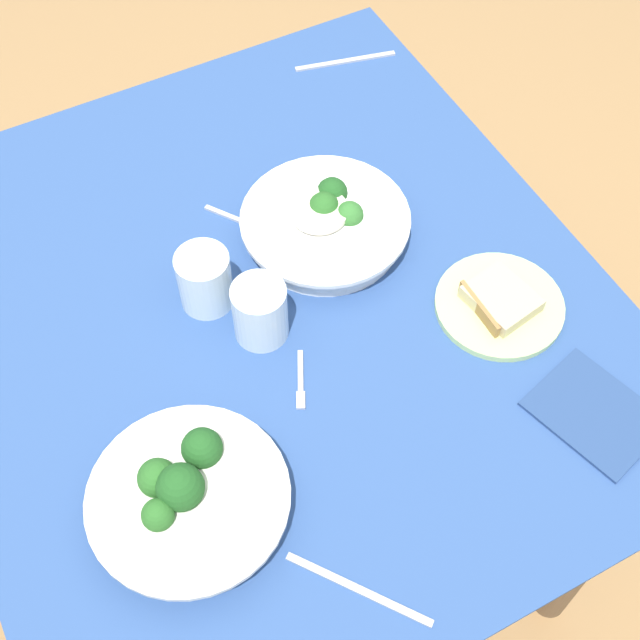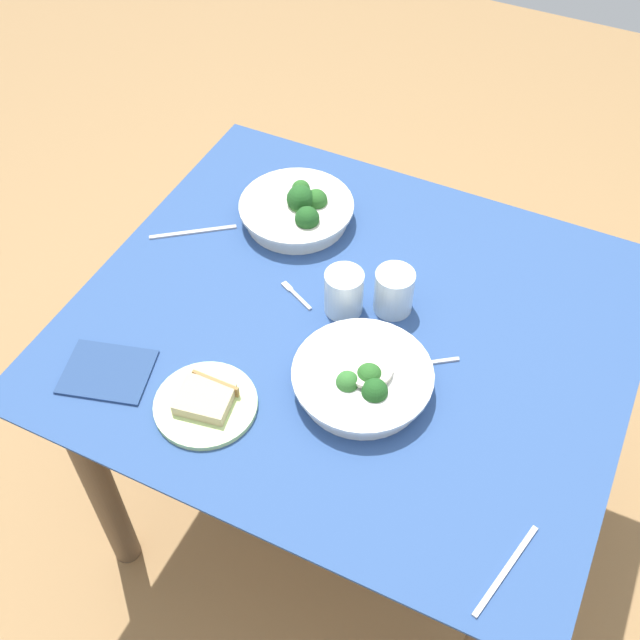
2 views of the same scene
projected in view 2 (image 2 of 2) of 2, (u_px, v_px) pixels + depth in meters
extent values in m
plane|color=#9E7547|center=(344.00, 499.00, 2.24)|extent=(6.00, 6.00, 0.00)
cube|color=#2D4C84|center=(352.00, 324.00, 1.66)|extent=(1.16, 1.02, 0.01)
cube|color=brown|center=(352.00, 329.00, 1.67)|extent=(1.12, 0.99, 0.02)
cylinder|color=brown|center=(571.00, 378.00, 2.06)|extent=(0.07, 0.07, 0.75)
cylinder|color=brown|center=(260.00, 268.00, 2.33)|extent=(0.07, 0.07, 0.75)
cylinder|color=brown|center=(99.00, 484.00, 1.86)|extent=(0.07, 0.07, 0.75)
cylinder|color=white|center=(362.00, 381.00, 1.53)|extent=(0.25, 0.25, 0.04)
cylinder|color=white|center=(363.00, 373.00, 1.51)|extent=(0.28, 0.28, 0.01)
sphere|color=#33702D|center=(348.00, 382.00, 1.49)|extent=(0.05, 0.05, 0.05)
sphere|color=#1E511E|center=(375.00, 391.00, 1.47)|extent=(0.05, 0.05, 0.05)
sphere|color=#286023|center=(369.00, 376.00, 1.50)|extent=(0.05, 0.05, 0.05)
cylinder|color=beige|center=(368.00, 368.00, 1.50)|extent=(0.09, 0.09, 0.01)
cylinder|color=silver|center=(297.00, 213.00, 1.85)|extent=(0.24, 0.24, 0.04)
cylinder|color=silver|center=(296.00, 205.00, 1.83)|extent=(0.27, 0.27, 0.01)
sphere|color=#1E511E|center=(300.00, 199.00, 1.82)|extent=(0.06, 0.06, 0.06)
sphere|color=#3D7A33|center=(300.00, 204.00, 1.82)|extent=(0.06, 0.06, 0.06)
sphere|color=#286023|center=(301.00, 189.00, 1.85)|extent=(0.04, 0.04, 0.04)
sphere|color=#286023|center=(316.00, 200.00, 1.83)|extent=(0.05, 0.05, 0.05)
sphere|color=#1E511E|center=(307.00, 218.00, 1.78)|extent=(0.06, 0.06, 0.06)
cylinder|color=#B7D684|center=(206.00, 405.00, 1.51)|extent=(0.20, 0.20, 0.01)
cube|color=#CCB284|center=(205.00, 399.00, 1.50)|extent=(0.11, 0.10, 0.02)
cube|color=#9E703D|center=(216.00, 383.00, 1.52)|extent=(0.10, 0.01, 0.03)
cylinder|color=silver|center=(344.00, 292.00, 1.64)|extent=(0.08, 0.08, 0.10)
cylinder|color=silver|center=(394.00, 291.00, 1.65)|extent=(0.08, 0.08, 0.10)
cube|color=#B7B7BC|center=(301.00, 300.00, 1.69)|extent=(0.07, 0.04, 0.00)
cube|color=#B7B7BC|center=(287.00, 286.00, 1.72)|extent=(0.03, 0.02, 0.00)
cube|color=#B7B7BC|center=(443.00, 361.00, 1.58)|extent=(0.06, 0.05, 0.00)
cube|color=#B7B7BC|center=(419.00, 364.00, 1.58)|extent=(0.03, 0.03, 0.00)
cube|color=#B7B7BC|center=(506.00, 570.00, 1.30)|extent=(0.06, 0.20, 0.00)
cube|color=#B7B7BC|center=(193.00, 232.00, 1.84)|extent=(0.17, 0.13, 0.00)
cube|color=navy|center=(107.00, 372.00, 1.57)|extent=(0.20, 0.18, 0.01)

